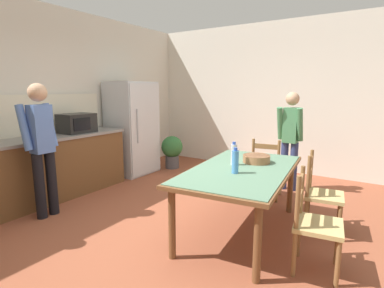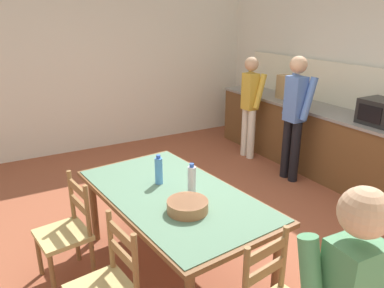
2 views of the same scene
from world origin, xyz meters
name	(u,v)px [view 1 (image 1 of 2)]	position (x,y,z in m)	size (l,w,h in m)	color
ground_plane	(182,229)	(0.00, 0.00, 0.00)	(8.32, 8.32, 0.00)	brown
wall_back	(41,100)	(0.00, 2.66, 1.45)	(6.52, 0.12, 2.90)	silver
wall_right	(275,98)	(3.26, 0.00, 1.45)	(0.12, 5.20, 2.90)	silver
kitchen_counter	(8,177)	(-0.80, 2.23, 0.47)	(3.57, 0.66, 0.94)	brown
refrigerator	(132,128)	(1.50, 2.19, 0.88)	(0.81, 0.73, 1.75)	silver
microwave	(77,123)	(0.29, 2.21, 1.09)	(0.50, 0.39, 0.30)	black
dining_table	(242,174)	(0.32, -0.59, 0.68)	(1.96, 1.21, 0.75)	brown
bottle_near_centre	(235,161)	(0.09, -0.61, 0.88)	(0.07, 0.07, 0.27)	#4C8ED6
bottle_off_centre	(234,154)	(0.40, -0.45, 0.88)	(0.07, 0.07, 0.27)	silver
serving_bowl	(256,158)	(0.65, -0.63, 0.80)	(0.32, 0.32, 0.09)	#9E6642
chair_side_near_left	(314,223)	(-0.02, -1.43, 0.44)	(0.47, 0.45, 0.91)	olive
chair_side_near_right	(321,194)	(0.82, -1.34, 0.44)	(0.47, 0.45, 0.91)	olive
chair_head_end	(266,169)	(1.54, -0.46, 0.44)	(0.46, 0.48, 0.91)	olive
person_at_counter	(42,144)	(-0.62, 1.69, 0.95)	(0.42, 0.29, 1.69)	black
person_by_table	(290,136)	(2.10, -0.64, 0.88)	(0.28, 0.40, 1.57)	navy
potted_plant	(172,150)	(2.18, 1.76, 0.39)	(0.44, 0.44, 0.67)	#4C4C51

